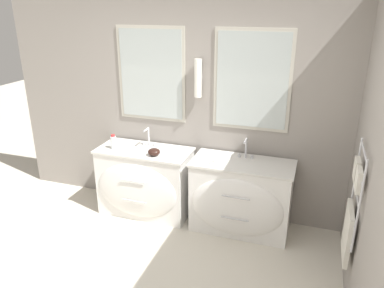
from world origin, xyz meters
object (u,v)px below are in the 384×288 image
(vanity_left, at_px, (144,182))
(toiletry_bottle, at_px, (113,142))
(vanity_right, at_px, (241,197))
(amenity_bowl, at_px, (154,152))

(vanity_left, distance_m, toiletry_bottle, 0.59)
(vanity_left, bearing_deg, vanity_right, 0.00)
(vanity_left, height_order, toiletry_bottle, toiletry_bottle)
(toiletry_bottle, relative_size, amenity_bowl, 1.26)
(vanity_left, xyz_separation_m, vanity_right, (1.16, 0.00, 0.00))
(vanity_right, xyz_separation_m, amenity_bowl, (-0.98, -0.09, 0.44))
(vanity_right, xyz_separation_m, toiletry_bottle, (-1.50, -0.05, 0.48))
(vanity_right, height_order, amenity_bowl, amenity_bowl)
(vanity_left, height_order, vanity_right, same)
(vanity_left, distance_m, amenity_bowl, 0.48)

